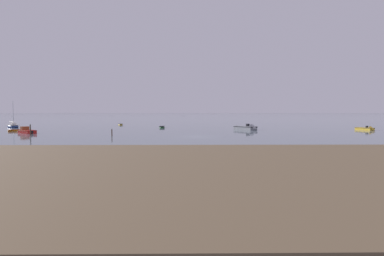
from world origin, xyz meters
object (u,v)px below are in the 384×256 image
Objects in this scene: motorboat_moored_0 at (367,129)px; rowboat_moored_2 at (17,130)px; motorboat_moored_1 at (25,132)px; mooring_post_left at (112,132)px; rowboat_moored_1 at (162,127)px; mooring_post_near at (30,130)px; rowboat_moored_0 at (120,125)px; sailboat_moored_1 at (13,126)px; motorboat_moored_2 at (248,128)px.

rowboat_moored_2 is (-72.96, -2.39, -0.05)m from motorboat_moored_0.
mooring_post_left is at bearing -159.08° from motorboat_moored_1.
motorboat_moored_0 reaches higher than rowboat_moored_1.
motorboat_moored_0 is 53.03m from mooring_post_left.
motorboat_moored_0 is 2.10× the size of mooring_post_near.
rowboat_moored_1 is 31.28m from mooring_post_near.
motorboat_moored_1 is at bearing 139.18° from rowboat_moored_0.
motorboat_moored_1 is at bearing -11.47° from sailboat_moored_1.
motorboat_moored_2 is 4.78× the size of mooring_post_left.
rowboat_moored_1 is (24.17, 17.89, -0.12)m from motorboat_moored_1.
rowboat_moored_0 is 62.80m from motorboat_moored_0.
motorboat_moored_1 reaches higher than mooring_post_left.
sailboat_moored_1 is at bearing 138.74° from mooring_post_left.
rowboat_moored_0 is 39.73m from mooring_post_left.
mooring_post_near reaches higher than rowboat_moored_1.
motorboat_moored_1 is 0.70× the size of sailboat_moored_1.
mooring_post_near is (16.72, -26.26, 0.61)m from sailboat_moored_1.
mooring_post_near is (-65.04, -13.49, 0.70)m from motorboat_moored_0.
motorboat_moored_0 is 66.43m from mooring_post_near.
rowboat_moored_2 is (-28.44, -12.50, -0.00)m from rowboat_moored_1.
motorboat_moored_1 is (-11.11, -32.85, 0.14)m from rowboat_moored_0.
rowboat_moored_1 is 0.97× the size of rowboat_moored_2.
sailboat_moored_1 reaches higher than mooring_post_near.
mooring_post_left is at bearing -94.42° from motorboat_moored_2.
motorboat_moored_1 is 24.35m from sailboat_moored_1.
rowboat_moored_1 is at bearing -149.15° from motorboat_moored_2.
motorboat_moored_0 is 3.49× the size of mooring_post_left.
motorboat_moored_2 reaches higher than motorboat_moored_1.
rowboat_moored_2 is 13.66m from mooring_post_near.
rowboat_moored_1 reaches higher than rowboat_moored_2.
rowboat_moored_0 is 39.93m from motorboat_moored_2.
motorboat_moored_1 is 0.78× the size of motorboat_moored_2.
mooring_post_near is at bearing 163.34° from motorboat_moored_1.
motorboat_moored_1 is 2.24× the size of mooring_post_near.
rowboat_moored_2 is at bearing -13.80° from sailboat_moored_1.
sailboat_moored_1 is (-8.80, 15.15, 0.14)m from rowboat_moored_2.
motorboat_moored_0 is 1.23× the size of rowboat_moored_1.
motorboat_moored_0 is 45.66m from rowboat_moored_1.
rowboat_moored_0 is 2.67× the size of mooring_post_left.
motorboat_moored_0 is at bearing 15.45° from mooring_post_left.
motorboat_moored_1 is 3.72× the size of mooring_post_left.
rowboat_moored_2 is at bearing 125.50° from mooring_post_near.
rowboat_moored_2 is at bearing 128.62° from rowboat_moored_0.
sailboat_moored_1 is (-81.76, 12.76, 0.09)m from motorboat_moored_0.
mooring_post_left is at bearing -2.61° from mooring_post_near.
mooring_post_left is (21.85, -11.74, 0.41)m from rowboat_moored_2.
rowboat_moored_2 is 0.61× the size of motorboat_moored_2.
mooring_post_near is (-20.52, -23.60, 0.75)m from rowboat_moored_1.
motorboat_moored_0 reaches higher than rowboat_moored_2.
mooring_post_near is at bearing -104.74° from motorboat_moored_0.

